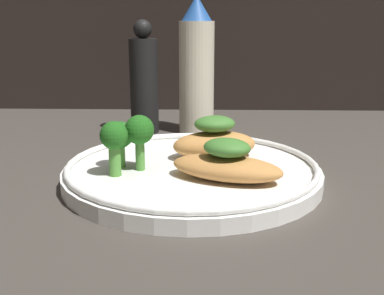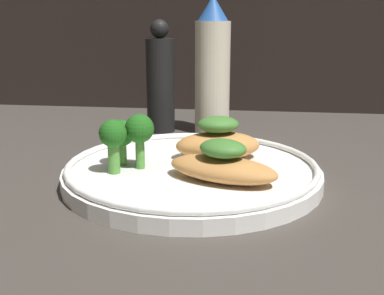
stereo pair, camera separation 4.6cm
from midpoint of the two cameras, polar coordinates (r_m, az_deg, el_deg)
ground_plane at (r=46.97cm, az=2.80°, el=-4.63°), size 180.00×180.00×1.00cm
plate at (r=46.49cm, az=2.82°, el=-2.91°), size 24.78×24.78×2.00cm
grilled_meat_front at (r=42.53cm, az=6.74°, el=-2.14°), size 11.12×7.86×3.76cm
grilled_meat_middle at (r=49.08cm, az=5.77°, el=0.64°), size 9.44×6.58×4.39cm
broccoli_bunch at (r=45.10cm, az=-5.06°, el=1.50°), size 4.72×4.75×5.29cm
sauce_bottle at (r=65.10cm, az=4.78°, el=9.24°), size 4.70×4.70×18.20cm
pepper_grinder at (r=66.10cm, az=-1.78°, el=7.81°), size 3.83×3.83×15.16cm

